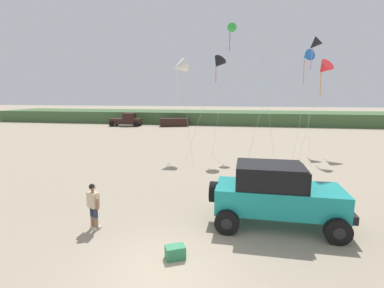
{
  "coord_description": "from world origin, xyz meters",
  "views": [
    {
      "loc": [
        1.91,
        -6.68,
        4.68
      ],
      "look_at": [
        0.1,
        3.64,
        2.86
      ],
      "focal_mm": 26.41,
      "sensor_mm": 36.0,
      "label": 1
    }
  ],
  "objects_px": {
    "person_watching": "(93,204)",
    "kite_yellow_diamond": "(307,57)",
    "kite_pink_ribbon": "(232,29)",
    "distant_sedan": "(174,122)",
    "distant_pickup": "(127,120)",
    "kite_white_parafoil": "(324,69)",
    "kite_green_box": "(179,67)",
    "jeep": "(276,193)",
    "kite_purple_stunt": "(314,45)",
    "cooler_box": "(175,252)",
    "kite_orange_streamer": "(218,63)"
  },
  "relations": [
    {
      "from": "jeep",
      "to": "distant_sedan",
      "type": "relative_size",
      "value": 1.16
    },
    {
      "from": "kite_white_parafoil",
      "to": "kite_yellow_diamond",
      "type": "height_order",
      "value": "kite_yellow_diamond"
    },
    {
      "from": "kite_pink_ribbon",
      "to": "cooler_box",
      "type": "bearing_deg",
      "value": -92.9
    },
    {
      "from": "distant_sedan",
      "to": "kite_orange_streamer",
      "type": "xyz_separation_m",
      "value": [
        8.24,
        -20.53,
        6.32
      ]
    },
    {
      "from": "jeep",
      "to": "kite_white_parafoil",
      "type": "xyz_separation_m",
      "value": [
        4.99,
        14.46,
        5.54
      ]
    },
    {
      "from": "person_watching",
      "to": "kite_white_parafoil",
      "type": "bearing_deg",
      "value": 54.6
    },
    {
      "from": "person_watching",
      "to": "kite_yellow_diamond",
      "type": "distance_m",
      "value": 20.93
    },
    {
      "from": "distant_pickup",
      "to": "person_watching",
      "type": "bearing_deg",
      "value": -69.08
    },
    {
      "from": "distant_pickup",
      "to": "kite_purple_stunt",
      "type": "distance_m",
      "value": 29.2
    },
    {
      "from": "jeep",
      "to": "person_watching",
      "type": "bearing_deg",
      "value": -167.05
    },
    {
      "from": "jeep",
      "to": "kite_yellow_diamond",
      "type": "bearing_deg",
      "value": 76.01
    },
    {
      "from": "jeep",
      "to": "kite_pink_ribbon",
      "type": "xyz_separation_m",
      "value": [
        -2.27,
        13.49,
        8.59
      ]
    },
    {
      "from": "distant_sedan",
      "to": "kite_purple_stunt",
      "type": "xyz_separation_m",
      "value": [
        15.23,
        -18.11,
        7.8
      ]
    },
    {
      "from": "cooler_box",
      "to": "kite_purple_stunt",
      "type": "bearing_deg",
      "value": 39.44
    },
    {
      "from": "cooler_box",
      "to": "kite_orange_streamer",
      "type": "xyz_separation_m",
      "value": [
        0.0,
        13.62,
        6.73
      ]
    },
    {
      "from": "kite_purple_stunt",
      "to": "kite_white_parafoil",
      "type": "height_order",
      "value": "kite_purple_stunt"
    },
    {
      "from": "jeep",
      "to": "kite_yellow_diamond",
      "type": "height_order",
      "value": "kite_yellow_diamond"
    },
    {
      "from": "distant_sedan",
      "to": "kite_green_box",
      "type": "distance_m",
      "value": 22.15
    },
    {
      "from": "distant_pickup",
      "to": "kite_orange_streamer",
      "type": "xyz_separation_m",
      "value": [
        15.43,
        -19.59,
        5.98
      ]
    },
    {
      "from": "kite_pink_ribbon",
      "to": "kite_orange_streamer",
      "type": "bearing_deg",
      "value": -107.43
    },
    {
      "from": "person_watching",
      "to": "kite_orange_streamer",
      "type": "xyz_separation_m",
      "value": [
        3.23,
        12.33,
        5.98
      ]
    },
    {
      "from": "jeep",
      "to": "kite_orange_streamer",
      "type": "height_order",
      "value": "kite_orange_streamer"
    },
    {
      "from": "distant_pickup",
      "to": "distant_sedan",
      "type": "relative_size",
      "value": 1.13
    },
    {
      "from": "jeep",
      "to": "cooler_box",
      "type": "relative_size",
      "value": 8.7
    },
    {
      "from": "kite_orange_streamer",
      "to": "kite_yellow_diamond",
      "type": "distance_m",
      "value": 8.39
    },
    {
      "from": "person_watching",
      "to": "distant_sedan",
      "type": "xyz_separation_m",
      "value": [
        -5.01,
        32.86,
        -0.34
      ]
    },
    {
      "from": "jeep",
      "to": "distant_pickup",
      "type": "xyz_separation_m",
      "value": [
        -18.52,
        30.46,
        -0.26
      ]
    },
    {
      "from": "person_watching",
      "to": "distant_sedan",
      "type": "bearing_deg",
      "value": 98.67
    },
    {
      "from": "person_watching",
      "to": "kite_pink_ribbon",
      "type": "bearing_deg",
      "value": 74.83
    },
    {
      "from": "distant_pickup",
      "to": "kite_white_parafoil",
      "type": "height_order",
      "value": "kite_white_parafoil"
    },
    {
      "from": "distant_sedan",
      "to": "kite_green_box",
      "type": "bearing_deg",
      "value": -93.01
    },
    {
      "from": "jeep",
      "to": "person_watching",
      "type": "distance_m",
      "value": 6.49
    },
    {
      "from": "person_watching",
      "to": "kite_white_parafoil",
      "type": "distance_m",
      "value": 20.37
    },
    {
      "from": "distant_sedan",
      "to": "kite_purple_stunt",
      "type": "bearing_deg",
      "value": -67.64
    },
    {
      "from": "jeep",
      "to": "person_watching",
      "type": "height_order",
      "value": "jeep"
    },
    {
      "from": "jeep",
      "to": "kite_green_box",
      "type": "relative_size",
      "value": 0.66
    },
    {
      "from": "jeep",
      "to": "cooler_box",
      "type": "distance_m",
      "value": 4.25
    },
    {
      "from": "distant_sedan",
      "to": "person_watching",
      "type": "bearing_deg",
      "value": -99.04
    },
    {
      "from": "kite_purple_stunt",
      "to": "jeep",
      "type": "bearing_deg",
      "value": -106.35
    },
    {
      "from": "distant_sedan",
      "to": "kite_orange_streamer",
      "type": "bearing_deg",
      "value": -85.84
    },
    {
      "from": "kite_orange_streamer",
      "to": "kite_white_parafoil",
      "type": "bearing_deg",
      "value": 23.94
    },
    {
      "from": "kite_pink_ribbon",
      "to": "jeep",
      "type": "bearing_deg",
      "value": -80.46
    },
    {
      "from": "kite_purple_stunt",
      "to": "kite_green_box",
      "type": "distance_m",
      "value": 10.28
    },
    {
      "from": "jeep",
      "to": "kite_pink_ribbon",
      "type": "height_order",
      "value": "kite_pink_ribbon"
    },
    {
      "from": "distant_pickup",
      "to": "distant_sedan",
      "type": "distance_m",
      "value": 7.26
    },
    {
      "from": "kite_green_box",
      "to": "kite_orange_streamer",
      "type": "bearing_deg",
      "value": 1.39
    },
    {
      "from": "kite_pink_ribbon",
      "to": "distant_sedan",
      "type": "bearing_deg",
      "value": 116.83
    },
    {
      "from": "distant_pickup",
      "to": "kite_pink_ribbon",
      "type": "bearing_deg",
      "value": -46.24
    },
    {
      "from": "distant_pickup",
      "to": "kite_green_box",
      "type": "bearing_deg",
      "value": -57.35
    },
    {
      "from": "distant_pickup",
      "to": "kite_purple_stunt",
      "type": "bearing_deg",
      "value": -37.44
    }
  ]
}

